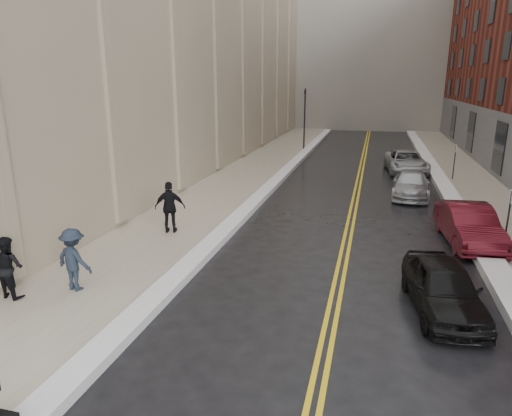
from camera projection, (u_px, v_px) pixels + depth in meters
The scene contains 17 objects.
ground at pixel (215, 342), 10.52m from camera, with size 160.00×160.00×0.00m, color black.
sidewalk_left at pixel (234, 183), 26.51m from camera, with size 4.00×64.00×0.15m, color gray.
sidewalk_right at pixel (487, 198), 23.23m from camera, with size 3.00×64.00×0.15m, color gray.
lane_stripe_a at pixel (355, 191), 24.86m from camera, with size 0.12×64.00×0.01m, color gold.
lane_stripe_b at pixel (359, 192), 24.80m from camera, with size 0.12×64.00×0.01m, color gold.
snow_ridge_left at pixel (273, 184), 25.93m from camera, with size 0.70×60.80×0.26m, color white.
snow_ridge_right at pixel (448, 194), 23.66m from camera, with size 0.85×60.80×0.30m, color white.
traffic_signal at pixel (305, 114), 38.28m from camera, with size 0.18×0.15×5.20m.
parking_sign_near at pixel (509, 215), 15.70m from camera, with size 0.06×0.35×2.23m.
parking_sign_far at pixel (455, 159), 26.88m from camera, with size 0.06×0.35×2.23m.
car_black at pixel (443, 287), 11.77m from camera, with size 1.59×3.95×1.35m, color black.
car_maroon at pixel (469, 225), 16.68m from camera, with size 1.54×4.42×1.46m, color #4F0E17.
car_silver_near at pixel (411, 184), 23.64m from camera, with size 1.79×4.41×1.28m, color #9C9FA3.
car_silver_far at pixel (406, 162), 29.71m from camera, with size 2.37×5.15×1.43m, color #A4A7AC.
pedestrian_a at pixel (8, 267), 12.21m from camera, with size 0.83×0.65×1.71m, color black.
pedestrian_b at pixel (74, 259), 12.62m from camera, with size 1.15×0.66×1.79m, color #1B2431.
pedestrian_c at pixel (170, 207), 17.44m from camera, with size 1.17×0.49×1.99m, color black.
Camera 1 is at (3.26, -8.76, 5.82)m, focal length 32.00 mm.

